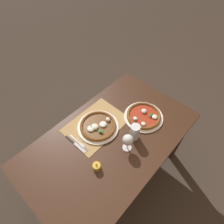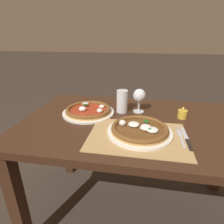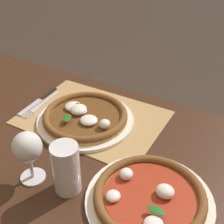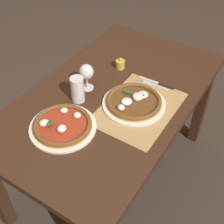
{
  "view_description": "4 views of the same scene",
  "coord_description": "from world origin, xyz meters",
  "px_view_note": "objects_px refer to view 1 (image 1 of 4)",
  "views": [
    {
      "loc": [
        0.55,
        0.52,
        2.0
      ],
      "look_at": [
        -0.16,
        -0.14,
        0.8
      ],
      "focal_mm": 30.0,
      "sensor_mm": 36.0,
      "label": 1
    },
    {
      "loc": [
        -0.0,
        -1.0,
        1.22
      ],
      "look_at": [
        -0.17,
        -0.05,
        0.81
      ],
      "focal_mm": 30.0,
      "sensor_mm": 36.0,
      "label": 2
    },
    {
      "loc": [
        -0.52,
        0.57,
        1.39
      ],
      "look_at": [
        -0.11,
        -0.15,
        0.82
      ],
      "focal_mm": 50.0,
      "sensor_mm": 36.0,
      "label": 3
    },
    {
      "loc": [
        -1.1,
        -0.7,
        1.85
      ],
      "look_at": [
        -0.18,
        -0.12,
        0.81
      ],
      "focal_mm": 50.0,
      "sensor_mm": 36.0,
      "label": 4
    }
  ],
  "objects_px": {
    "pizza_far": "(144,116)",
    "fork": "(79,143)",
    "pint_glass": "(135,132)",
    "votive_candle": "(97,167)",
    "pizza_near": "(98,126)",
    "knife": "(75,144)",
    "wine_glass": "(128,140)"
  },
  "relations": [
    {
      "from": "wine_glass",
      "to": "fork",
      "type": "height_order",
      "value": "wine_glass"
    },
    {
      "from": "pizza_near",
      "to": "knife",
      "type": "xyz_separation_m",
      "value": [
        0.23,
        -0.02,
        -0.02
      ]
    },
    {
      "from": "pizza_near",
      "to": "pint_glass",
      "type": "height_order",
      "value": "pint_glass"
    },
    {
      "from": "pizza_near",
      "to": "knife",
      "type": "relative_size",
      "value": 1.55
    },
    {
      "from": "pint_glass",
      "to": "votive_candle",
      "type": "relative_size",
      "value": 2.01
    },
    {
      "from": "pizza_far",
      "to": "wine_glass",
      "type": "distance_m",
      "value": 0.34
    },
    {
      "from": "knife",
      "to": "votive_candle",
      "type": "relative_size",
      "value": 2.99
    },
    {
      "from": "pizza_near",
      "to": "votive_candle",
      "type": "relative_size",
      "value": 4.63
    },
    {
      "from": "wine_glass",
      "to": "fork",
      "type": "distance_m",
      "value": 0.38
    },
    {
      "from": "pizza_far",
      "to": "fork",
      "type": "relative_size",
      "value": 1.64
    },
    {
      "from": "knife",
      "to": "votive_candle",
      "type": "height_order",
      "value": "votive_candle"
    },
    {
      "from": "knife",
      "to": "fork",
      "type": "bearing_deg",
      "value": 156.34
    },
    {
      "from": "wine_glass",
      "to": "votive_candle",
      "type": "xyz_separation_m",
      "value": [
        0.26,
        -0.05,
        -0.08
      ]
    },
    {
      "from": "pizza_far",
      "to": "knife",
      "type": "bearing_deg",
      "value": -22.05
    },
    {
      "from": "pizza_far",
      "to": "pint_glass",
      "type": "xyz_separation_m",
      "value": [
        0.21,
        0.06,
        0.05
      ]
    },
    {
      "from": "pint_glass",
      "to": "fork",
      "type": "relative_size",
      "value": 0.72
    },
    {
      "from": "pizza_near",
      "to": "pint_glass",
      "type": "distance_m",
      "value": 0.3
    },
    {
      "from": "votive_candle",
      "to": "wine_glass",
      "type": "bearing_deg",
      "value": 168.53
    },
    {
      "from": "pizza_far",
      "to": "votive_candle",
      "type": "bearing_deg",
      "value": 2.63
    },
    {
      "from": "wine_glass",
      "to": "knife",
      "type": "height_order",
      "value": "wine_glass"
    },
    {
      "from": "pizza_far",
      "to": "votive_candle",
      "type": "distance_m",
      "value": 0.58
    },
    {
      "from": "pint_glass",
      "to": "votive_candle",
      "type": "distance_m",
      "value": 0.38
    },
    {
      "from": "pizza_near",
      "to": "pizza_far",
      "type": "height_order",
      "value": "pizza_near"
    },
    {
      "from": "pizza_far",
      "to": "pint_glass",
      "type": "distance_m",
      "value": 0.22
    },
    {
      "from": "pizza_far",
      "to": "fork",
      "type": "xyz_separation_m",
      "value": [
        0.53,
        -0.22,
        -0.01
      ]
    },
    {
      "from": "pint_glass",
      "to": "fork",
      "type": "xyz_separation_m",
      "value": [
        0.33,
        -0.28,
        -0.06
      ]
    },
    {
      "from": "wine_glass",
      "to": "fork",
      "type": "xyz_separation_m",
      "value": [
        0.22,
        -0.3,
        -0.1
      ]
    },
    {
      "from": "pint_glass",
      "to": "votive_candle",
      "type": "bearing_deg",
      "value": -5.46
    },
    {
      "from": "pizza_far",
      "to": "knife",
      "type": "relative_size",
      "value": 1.53
    },
    {
      "from": "votive_candle",
      "to": "pint_glass",
      "type": "bearing_deg",
      "value": 174.54
    },
    {
      "from": "fork",
      "to": "wine_glass",
      "type": "bearing_deg",
      "value": 126.38
    },
    {
      "from": "pint_glass",
      "to": "knife",
      "type": "xyz_separation_m",
      "value": [
        0.35,
        -0.29,
        -0.06
      ]
    }
  ]
}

